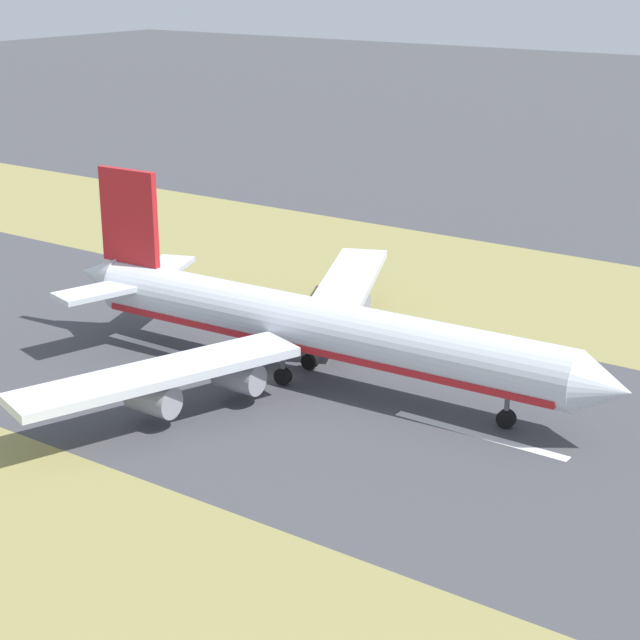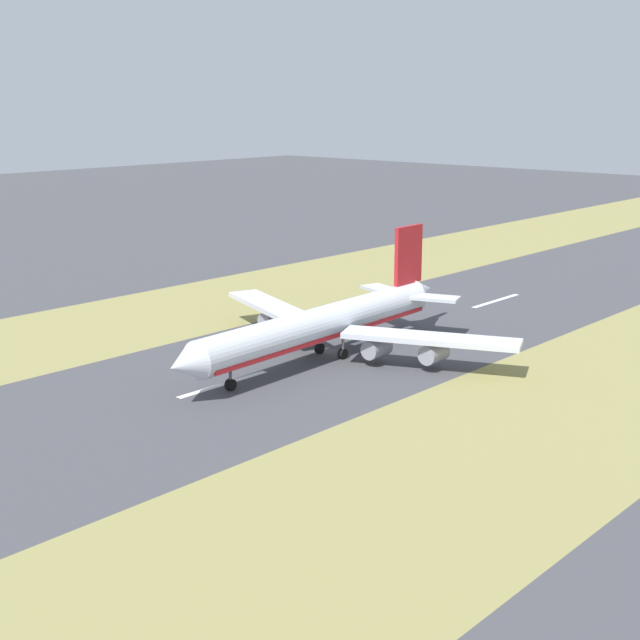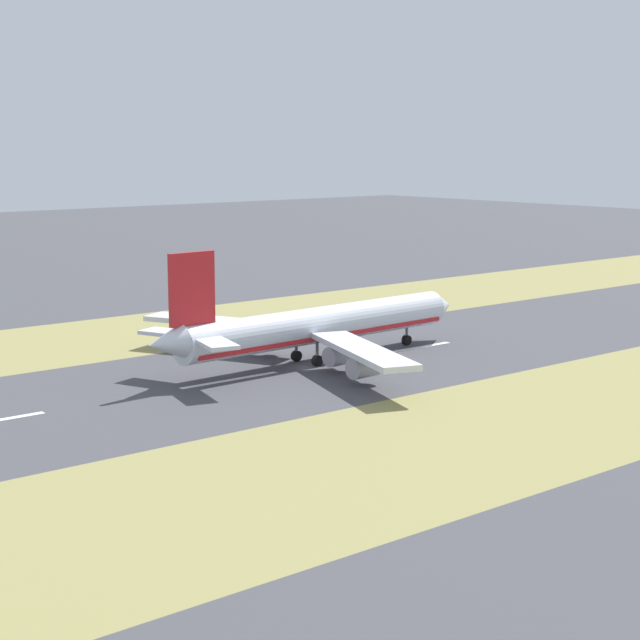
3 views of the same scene
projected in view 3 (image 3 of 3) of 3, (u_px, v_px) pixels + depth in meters
ground_plane at (305, 367)px, 174.71m from camera, size 800.00×800.00×0.00m
grass_median_west at (160, 330)px, 208.73m from camera, size 40.00×600.00×0.01m
grass_median_east at (521, 422)px, 140.70m from camera, size 40.00×600.00×0.01m
centreline_dash_mid at (230, 380)px, 165.19m from camera, size 1.20×18.00×0.01m
centreline_dash_far at (414, 348)px, 190.53m from camera, size 1.20×18.00×0.01m
airplane_main_jet at (312, 327)px, 177.21m from camera, size 64.08×67.17×20.20m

